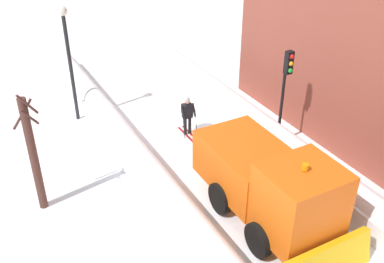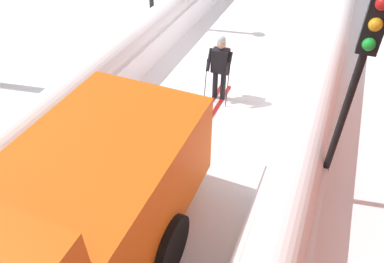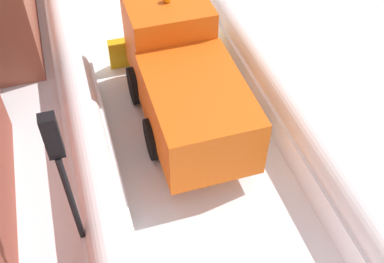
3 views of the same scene
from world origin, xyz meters
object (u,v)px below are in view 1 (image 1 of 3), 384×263
(skier, at_px, (187,113))
(bare_tree_near, at_px, (33,154))
(plow_truck, at_px, (270,184))
(street_lamp, at_px, (68,51))
(traffic_light_pole, at_px, (286,81))

(skier, relative_size, bare_tree_near, 0.40)
(plow_truck, height_order, skier, plow_truck)
(street_lamp, distance_m, bare_tree_near, 6.24)
(street_lamp, xyz_separation_m, bare_tree_near, (2.80, 5.46, -1.11))
(traffic_light_pole, xyz_separation_m, bare_tree_near, (9.55, -0.69, -0.74))
(traffic_light_pole, bearing_deg, plow_truck, 47.50)
(skier, distance_m, traffic_light_pole, 4.37)
(skier, distance_m, bare_tree_near, 6.97)
(plow_truck, relative_size, traffic_light_pole, 1.44)
(skier, bearing_deg, plow_truck, 87.48)
(street_lamp, relative_size, bare_tree_near, 1.16)
(traffic_light_pole, bearing_deg, street_lamp, -42.36)
(traffic_light_pole, distance_m, street_lamp, 9.14)
(traffic_light_pole, height_order, bare_tree_near, bare_tree_near)
(plow_truck, xyz_separation_m, skier, (-0.27, -6.10, -0.48))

